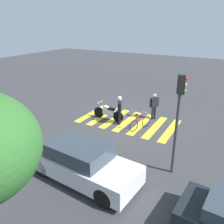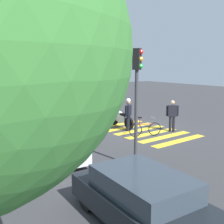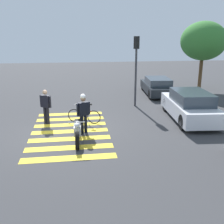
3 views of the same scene
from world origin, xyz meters
name	(u,v)px [view 2 (image 2 of 3)]	position (x,y,z in m)	size (l,w,h in m)	color
ground_plane	(140,130)	(0.00, 0.00, 0.00)	(60.00, 60.00, 0.00)	#38383A
police_motorcycle	(121,119)	(1.21, 0.34, 0.47)	(2.11, 0.62, 1.06)	black
leaning_bicycle	(145,129)	(-1.09, 0.69, 0.37)	(0.71, 1.57, 0.99)	black
officer_on_foot	(172,114)	(-1.25, -1.13, 0.95)	(0.45, 0.56, 1.67)	black
officer_by_motorcycle	(128,112)	(0.27, 0.62, 1.02)	(0.41, 0.60, 1.77)	black
crosswalk_stripes	(140,130)	(0.00, 0.00, 0.00)	(5.85, 3.40, 0.01)	yellow
car_black_suv	(148,203)	(-6.81, 6.15, 0.59)	(4.36, 2.07, 1.21)	black
car_white_van	(43,139)	(-0.92, 6.00, 0.72)	(4.61, 2.16, 1.49)	black
traffic_light_pole	(137,89)	(-3.91, 3.85, 2.75)	(0.36, 0.32, 4.08)	#38383D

